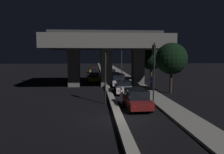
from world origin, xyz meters
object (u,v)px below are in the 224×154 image
(pedestrian_on_sidewalk, at_px, (151,83))
(car_dark_green_fifth, at_px, (112,73))
(car_dark_red_lead, at_px, (136,99))
(car_taxi_yellow_lead_oncoming, at_px, (95,77))
(car_white_second, at_px, (123,87))
(car_taxi_yellow_third_oncoming, at_px, (94,70))
(motorcycle_white_filtering_near, at_px, (122,99))
(car_taxi_yellow_fourth, at_px, (115,76))
(traffic_light_right_of_median, at_px, (154,62))
(car_grey_second_oncoming, at_px, (95,73))
(car_white_third, at_px, (118,80))
(street_lamp, at_px, (120,52))
(traffic_light_left_of_median, at_px, (105,69))
(car_dark_red_fourth_oncoming, at_px, (94,67))

(pedestrian_on_sidewalk, bearing_deg, car_dark_green_fifth, 99.57)
(car_dark_red_lead, relative_size, car_taxi_yellow_lead_oncoming, 1.11)
(car_white_second, xyz_separation_m, car_taxi_yellow_third_oncoming, (-3.68, 29.56, -0.06))
(pedestrian_on_sidewalk, bearing_deg, motorcycle_white_filtering_near, -121.41)
(car_taxi_yellow_fourth, bearing_deg, traffic_light_right_of_median, -175.69)
(car_white_second, xyz_separation_m, car_taxi_yellow_lead_oncoming, (-3.38, 11.39, 0.05))
(car_taxi_yellow_fourth, height_order, car_taxi_yellow_lead_oncoming, car_taxi_yellow_lead_oncoming)
(car_dark_red_lead, height_order, car_dark_green_fifth, car_dark_red_lead)
(car_dark_green_fifth, bearing_deg, car_grey_second_oncoming, 100.59)
(car_white_second, relative_size, car_taxi_yellow_third_oncoming, 1.07)
(motorcycle_white_filtering_near, bearing_deg, car_dark_red_lead, -132.13)
(car_dark_red_lead, xyz_separation_m, car_dark_green_fifth, (0.09, 29.03, -0.15))
(car_white_third, height_order, motorcycle_white_filtering_near, car_white_third)
(motorcycle_white_filtering_near, bearing_deg, street_lamp, -7.32)
(traffic_light_left_of_median, xyz_separation_m, car_taxi_yellow_third_oncoming, (-1.30, 35.04, -2.57))
(car_dark_red_lead, bearing_deg, car_dark_red_fourth_oncoming, 1.42)
(car_taxi_yellow_lead_oncoming, height_order, car_taxi_yellow_third_oncoming, car_taxi_yellow_lead_oncoming)
(car_taxi_yellow_lead_oncoming, xyz_separation_m, car_grey_second_oncoming, (-0.04, 9.38, -0.11))
(car_taxi_yellow_fourth, bearing_deg, traffic_light_left_of_median, 170.93)
(car_taxi_yellow_lead_oncoming, bearing_deg, traffic_light_left_of_median, 5.08)
(street_lamp, height_order, car_dark_green_fifth, street_lamp)
(car_taxi_yellow_fourth, bearing_deg, street_lamp, -12.60)
(car_taxi_yellow_fourth, relative_size, car_taxi_yellow_third_oncoming, 1.10)
(car_dark_red_lead, distance_m, car_dark_green_fifth, 29.03)
(traffic_light_right_of_median, distance_m, motorcycle_white_filtering_near, 4.67)
(street_lamp, bearing_deg, motorcycle_white_filtering_near, -96.30)
(car_taxi_yellow_fourth, xyz_separation_m, motorcycle_white_filtering_near, (-1.26, -20.61, -0.10))
(traffic_light_left_of_median, bearing_deg, traffic_light_right_of_median, -0.11)
(street_lamp, xyz_separation_m, car_dark_red_fourth_oncoming, (-6.13, 17.38, -4.38))
(car_white_second, xyz_separation_m, car_white_third, (-0.01, 5.74, 0.21))
(car_white_third, height_order, pedestrian_on_sidewalk, pedestrian_on_sidewalk)
(car_taxi_yellow_fourth, height_order, car_dark_red_fourth_oncoming, car_dark_red_fourth_oncoming)
(car_dark_green_fifth, xyz_separation_m, motorcycle_white_filtering_near, (-1.22, -28.04, -0.11))
(car_dark_red_fourth_oncoming, bearing_deg, traffic_light_right_of_median, 8.91)
(car_taxi_yellow_fourth, bearing_deg, car_white_third, 176.61)
(car_white_third, height_order, car_dark_green_fifth, car_white_third)
(traffic_light_left_of_median, bearing_deg, street_lamp, 80.91)
(car_white_second, height_order, car_dark_green_fifth, car_white_second)
(car_white_second, bearing_deg, pedestrian_on_sidewalk, -71.89)
(car_taxi_yellow_fourth, distance_m, car_dark_red_fourth_oncoming, 28.87)
(traffic_light_right_of_median, bearing_deg, pedestrian_on_sidewalk, 77.17)
(car_white_second, relative_size, car_white_third, 1.11)
(pedestrian_on_sidewalk, bearing_deg, street_lamp, 92.72)
(car_dark_green_fifth, distance_m, car_taxi_yellow_third_oncoming, 9.01)
(traffic_light_left_of_median, relative_size, car_dark_red_lead, 1.07)
(car_grey_second_oncoming, bearing_deg, traffic_light_left_of_median, 2.54)
(car_taxi_yellow_lead_oncoming, relative_size, motorcycle_white_filtering_near, 2.03)
(car_taxi_yellow_lead_oncoming, bearing_deg, car_white_second, 18.21)
(car_white_second, height_order, car_white_third, car_white_third)
(car_dark_red_lead, height_order, car_taxi_yellow_lead_oncoming, car_dark_red_lead)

